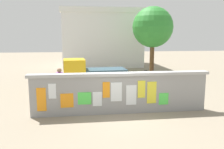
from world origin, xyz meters
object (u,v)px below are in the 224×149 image
Objects in this scene: person_walking at (60,81)px; tree_roadside at (153,27)px; auto_rickshaw_truck at (92,75)px; bicycle_near at (147,79)px; motorcycle at (160,87)px.

tree_roadside is at bearing 48.04° from person_walking.
bicycle_near is at bearing 16.90° from auto_rickshaw_truck.
tree_roadside is at bearing 69.83° from bicycle_near.
auto_rickshaw_truck is 8.54m from tree_roadside.
auto_rickshaw_truck is at bearing -133.01° from tree_roadside.
auto_rickshaw_truck is 3.93m from bicycle_near.
auto_rickshaw_truck reaches higher than bicycle_near.
auto_rickshaw_truck reaches higher than person_walking.
motorcycle is 1.12× the size of bicycle_near.
tree_roadside reaches higher than motorcycle.
tree_roadside is (1.73, 4.72, 3.52)m from bicycle_near.
bicycle_near reaches higher than motorcycle.
person_walking is at bearing -175.81° from motorcycle.
bicycle_near is at bearing 87.29° from motorcycle.
motorcycle is (3.59, -1.68, -0.44)m from auto_rickshaw_truck.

